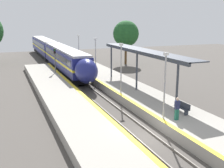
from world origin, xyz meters
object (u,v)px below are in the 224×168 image
at_px(person_waiting, 177,108).
at_px(platform_bench, 183,107).
at_px(lamppost_farthest, 79,49).
at_px(train, 54,52).
at_px(railway_signal, 55,60).
at_px(lamppost_far, 96,55).
at_px(lamppost_near, 165,81).
at_px(lamppost_mid, 121,65).

bearing_deg(person_waiting, platform_bench, 40.89).
xyz_separation_m(platform_bench, lamppost_farthest, (-2.14, 24.69, 2.49)).
bearing_deg(train, lamppost_farthest, -78.34).
height_order(platform_bench, railway_signal, railway_signal).
height_order(person_waiting, lamppost_far, lamppost_far).
bearing_deg(railway_signal, lamppost_far, -51.40).
bearing_deg(lamppost_near, lamppost_far, 90.00).
xyz_separation_m(lamppost_far, lamppost_farthest, (0.00, 8.40, 0.00)).
distance_m(lamppost_near, lamppost_farthest, 25.20).
bearing_deg(railway_signal, platform_bench, -73.39).
height_order(train, lamppost_far, lamppost_far).
relative_size(railway_signal, lamppost_far, 0.83).
bearing_deg(lamppost_near, lamppost_mid, 90.00).
height_order(train, platform_bench, train).
bearing_deg(lamppost_farthest, train, 101.66).
relative_size(train, lamppost_mid, 9.15).
relative_size(train, lamppost_near, 9.15).
bearing_deg(lamppost_near, person_waiting, -44.32).
xyz_separation_m(lamppost_mid, lamppost_farthest, (0.00, 16.80, 0.00)).
height_order(train, lamppost_near, lamppost_near).
relative_size(railway_signal, lamppost_farthest, 0.83).
xyz_separation_m(railway_signal, lamppost_far, (4.33, -5.43, 1.19)).
bearing_deg(train, lamppost_near, -86.55).
distance_m(train, lamppost_far, 19.00).
xyz_separation_m(train, lamppost_near, (2.15, -35.62, 1.53)).
height_order(railway_signal, lamppost_near, lamppost_near).
relative_size(train, person_waiting, 26.52).
bearing_deg(lamppost_farthest, lamppost_near, -90.00).
bearing_deg(lamppost_mid, lamppost_far, 90.00).
xyz_separation_m(train, platform_bench, (4.29, -35.11, -0.96)).
bearing_deg(lamppost_mid, platform_bench, -74.80).
xyz_separation_m(railway_signal, lamppost_mid, (4.33, -13.83, 1.19)).
distance_m(person_waiting, lamppost_farthest, 26.00).
height_order(person_waiting, lamppost_mid, lamppost_mid).
height_order(railway_signal, lamppost_farthest, lamppost_farthest).
relative_size(platform_bench, person_waiting, 0.95).
distance_m(train, lamppost_mid, 27.35).
height_order(train, lamppost_mid, lamppost_mid).
bearing_deg(person_waiting, lamppost_farthest, 91.61).
bearing_deg(lamppost_mid, railway_signal, 107.40).
distance_m(train, lamppost_farthest, 10.75).
relative_size(person_waiting, railway_signal, 0.41).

